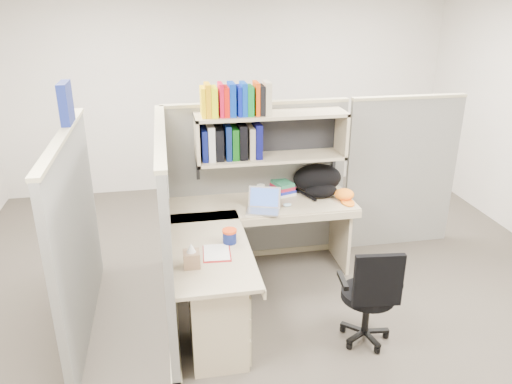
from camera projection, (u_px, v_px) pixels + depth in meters
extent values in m
plane|color=#353129|center=(275.00, 303.00, 4.47)|extent=(6.00, 6.00, 0.00)
plane|color=beige|center=(228.00, 90.00, 6.69)|extent=(6.00, 0.00, 6.00)
cube|color=slate|center=(256.00, 184.00, 4.99)|extent=(1.80, 0.06, 1.60)
cube|color=tan|center=(256.00, 103.00, 4.68)|extent=(1.80, 0.08, 0.03)
cube|color=slate|center=(167.00, 231.00, 4.01)|extent=(0.06, 1.80, 1.60)
cube|color=tan|center=(160.00, 133.00, 3.71)|extent=(0.08, 1.80, 0.03)
cube|color=slate|center=(76.00, 238.00, 3.90)|extent=(0.06, 1.80, 1.60)
cube|color=slate|center=(401.00, 174.00, 5.25)|extent=(1.20, 0.06, 1.60)
cube|color=navy|center=(66.00, 103.00, 3.84)|extent=(0.07, 0.27, 0.32)
cube|color=white|center=(168.00, 178.00, 4.01)|extent=(0.00, 0.21, 0.28)
cube|color=tan|center=(271.00, 115.00, 4.54)|extent=(1.40, 0.34, 0.03)
cube|color=tan|center=(271.00, 158.00, 4.69)|extent=(1.40, 0.34, 0.03)
cube|color=tan|center=(197.00, 140.00, 4.50)|extent=(0.03, 0.34, 0.44)
cube|color=tan|center=(341.00, 133.00, 4.73)|extent=(0.03, 0.34, 0.44)
cube|color=black|center=(268.00, 132.00, 4.76)|extent=(1.38, 0.01, 0.41)
cube|color=yellow|center=(203.00, 102.00, 4.36)|extent=(0.03, 0.20, 0.26)
cube|color=#DB9904|center=(208.00, 100.00, 4.36)|extent=(0.05, 0.20, 0.29)
cube|color=#DFEB04|center=(214.00, 102.00, 4.38)|extent=(0.06, 0.20, 0.26)
cube|color=#BC0728|center=(221.00, 100.00, 4.38)|extent=(0.04, 0.20, 0.29)
cube|color=red|center=(226.00, 101.00, 4.40)|extent=(0.05, 0.20, 0.26)
cube|color=#052A96|center=(232.00, 99.00, 4.40)|extent=(0.06, 0.20, 0.29)
cube|color=#05139A|center=(239.00, 101.00, 4.42)|extent=(0.04, 0.20, 0.26)
cube|color=#05349C|center=(243.00, 99.00, 4.42)|extent=(0.04, 0.20, 0.29)
cube|color=#086D23|center=(249.00, 100.00, 4.43)|extent=(0.06, 0.20, 0.26)
cube|color=#E04105|center=(256.00, 98.00, 4.44)|extent=(0.04, 0.20, 0.29)
cube|color=black|center=(261.00, 100.00, 4.45)|extent=(0.05, 0.20, 0.26)
cube|color=#B7AA8D|center=(267.00, 98.00, 4.45)|extent=(0.06, 0.20, 0.29)
cube|color=#070E4A|center=(204.00, 144.00, 4.55)|extent=(0.05, 0.24, 0.29)
cube|color=#BDBDBD|center=(211.00, 142.00, 4.55)|extent=(0.06, 0.24, 0.32)
cube|color=black|center=(219.00, 143.00, 4.57)|extent=(0.07, 0.24, 0.29)
cube|color=#07184E|center=(228.00, 141.00, 4.58)|extent=(0.05, 0.24, 0.32)
cube|color=#09420C|center=(234.00, 142.00, 4.59)|extent=(0.06, 0.24, 0.29)
cube|color=black|center=(242.00, 141.00, 4.60)|extent=(0.07, 0.24, 0.32)
cube|color=gray|center=(251.00, 142.00, 4.62)|extent=(0.05, 0.24, 0.29)
cube|color=#070849|center=(257.00, 140.00, 4.63)|extent=(0.06, 0.24, 0.32)
cube|color=tan|center=(263.00, 205.00, 4.72)|extent=(1.74, 0.60, 0.03)
cube|color=tan|center=(211.00, 248.00, 3.92)|extent=(0.60, 1.34, 0.03)
cube|color=tan|center=(269.00, 221.00, 4.46)|extent=(1.74, 0.02, 0.07)
cube|color=tan|center=(248.00, 249.00, 3.98)|extent=(0.02, 1.34, 0.07)
cube|color=tan|center=(217.00, 314.00, 3.74)|extent=(0.40, 0.55, 0.68)
cube|color=tan|center=(244.00, 289.00, 3.70)|extent=(0.02, 0.50, 0.16)
cube|color=tan|center=(245.00, 309.00, 3.77)|extent=(0.02, 0.50, 0.16)
cube|color=tan|center=(245.00, 333.00, 3.85)|extent=(0.02, 0.50, 0.22)
cube|color=#B2B2B7|center=(246.00, 289.00, 3.70)|extent=(0.01, 0.12, 0.01)
cube|color=tan|center=(340.00, 231.00, 5.02)|extent=(0.03, 0.55, 0.70)
cylinder|color=navy|center=(230.00, 237.00, 3.96)|extent=(0.11, 0.11, 0.10)
cylinder|color=#E74315|center=(229.00, 231.00, 3.94)|extent=(0.12, 0.12, 0.02)
ellipsoid|color=#9BC2DC|center=(287.00, 205.00, 4.64)|extent=(0.09, 0.07, 0.03)
cylinder|color=silver|center=(261.00, 190.00, 4.88)|extent=(0.08, 0.08, 0.11)
cylinder|color=black|center=(368.00, 294.00, 3.84)|extent=(0.41, 0.41, 0.06)
cube|color=black|center=(378.00, 280.00, 3.57)|extent=(0.36, 0.08, 0.41)
cylinder|color=black|center=(366.00, 313.00, 3.90)|extent=(0.05, 0.05, 0.36)
cylinder|color=black|center=(364.00, 335.00, 3.98)|extent=(0.40, 0.40, 0.09)
cube|color=black|center=(343.00, 280.00, 3.77)|extent=(0.06, 0.24, 0.04)
cube|color=black|center=(396.00, 278.00, 3.80)|extent=(0.06, 0.24, 0.04)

